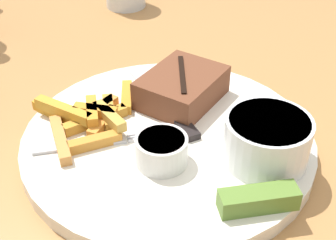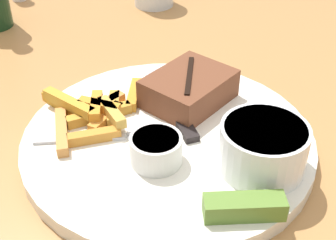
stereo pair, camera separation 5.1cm
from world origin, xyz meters
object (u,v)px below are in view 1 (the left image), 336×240
object	(u,v)px
pickle_spear	(256,201)
knife_utensil	(169,109)
steak_portion	(182,87)
fork_utensil	(90,144)
coleslaw_cup	(267,138)
dipping_sauce_cup	(161,149)
dinner_plate	(168,141)

from	to	relation	value
pickle_spear	knife_utensil	bearing A→B (deg)	79.77
steak_portion	fork_utensil	world-z (taller)	steak_portion
pickle_spear	knife_utensil	xyz separation A→B (m)	(0.03, 0.17, -0.01)
coleslaw_cup	dipping_sauce_cup	world-z (taller)	coleslaw_cup
steak_portion	dipping_sauce_cup	size ratio (longest dim) A/B	2.27
coleslaw_cup	pickle_spear	bearing A→B (deg)	-142.75
dinner_plate	fork_utensil	world-z (taller)	fork_utensil
dinner_plate	pickle_spear	bearing A→B (deg)	-91.13
steak_portion	dinner_plate	bearing A→B (deg)	-140.62
coleslaw_cup	knife_utensil	bearing A→B (deg)	101.29
coleslaw_cup	fork_utensil	world-z (taller)	coleslaw_cup
dinner_plate	dipping_sauce_cup	world-z (taller)	dipping_sauce_cup
dinner_plate	dipping_sauce_cup	distance (m)	0.05
dinner_plate	pickle_spear	distance (m)	0.14
dinner_plate	coleslaw_cup	world-z (taller)	coleslaw_cup
dinner_plate	fork_utensil	distance (m)	0.09
knife_utensil	dinner_plate	bearing A→B (deg)	153.45
steak_portion	knife_utensil	distance (m)	0.03
steak_portion	pickle_spear	world-z (taller)	steak_portion
dipping_sauce_cup	pickle_spear	distance (m)	0.11
dipping_sauce_cup	pickle_spear	size ratio (longest dim) A/B	0.71
dinner_plate	fork_utensil	size ratio (longest dim) A/B	2.56
coleslaw_cup	dipping_sauce_cup	xyz separation A→B (m)	(-0.09, 0.06, -0.01)
dinner_plate	pickle_spear	world-z (taller)	pickle_spear
steak_portion	dipping_sauce_cup	bearing A→B (deg)	-138.50
knife_utensil	steak_portion	bearing A→B (deg)	-61.14
knife_utensil	pickle_spear	bearing A→B (deg)	-178.97
dinner_plate	fork_utensil	xyz separation A→B (m)	(-0.08, 0.04, 0.01)
pickle_spear	dipping_sauce_cup	bearing A→B (deg)	106.13
pickle_spear	fork_utensil	distance (m)	0.19
steak_portion	knife_utensil	bearing A→B (deg)	-162.40
pickle_spear	fork_utensil	world-z (taller)	pickle_spear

